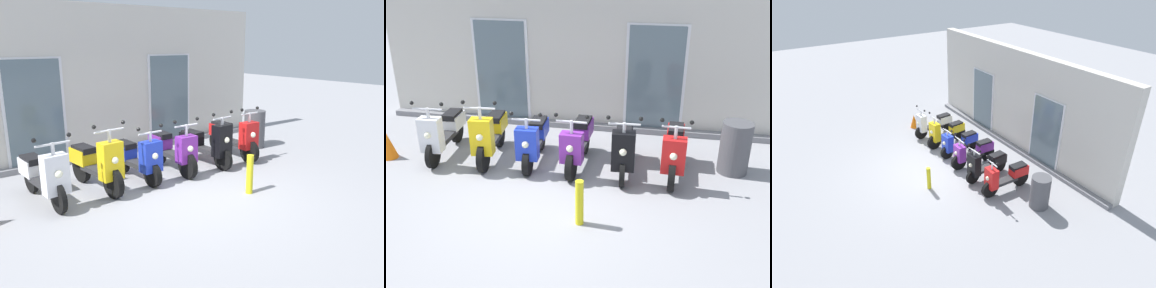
% 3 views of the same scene
% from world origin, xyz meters
% --- Properties ---
extents(ground_plane, '(40.00, 40.00, 0.00)m').
position_xyz_m(ground_plane, '(0.00, 0.00, 0.00)').
color(ground_plane, '#939399').
extents(storefront_facade, '(8.67, 0.50, 3.40)m').
position_xyz_m(storefront_facade, '(0.00, 3.28, 1.65)').
color(storefront_facade, beige).
rests_on(storefront_facade, ground_plane).
extents(scooter_white, '(0.60, 1.66, 1.24)m').
position_xyz_m(scooter_white, '(-2.17, 1.19, 0.49)').
color(scooter_white, black).
rests_on(scooter_white, ground_plane).
extents(scooter_yellow, '(0.62, 1.64, 1.31)m').
position_xyz_m(scooter_yellow, '(-1.23, 1.20, 0.50)').
color(scooter_yellow, black).
rests_on(scooter_yellow, ground_plane).
extents(scooter_blue, '(0.56, 1.52, 1.15)m').
position_xyz_m(scooter_blue, '(-0.40, 1.24, 0.45)').
color(scooter_blue, black).
rests_on(scooter_blue, ground_plane).
extents(scooter_purple, '(0.59, 1.62, 1.19)m').
position_xyz_m(scooter_purple, '(0.43, 1.24, 0.46)').
color(scooter_purple, black).
rests_on(scooter_purple, ground_plane).
extents(scooter_black, '(0.58, 1.55, 1.23)m').
position_xyz_m(scooter_black, '(1.26, 1.14, 0.48)').
color(scooter_black, black).
rests_on(scooter_black, ground_plane).
extents(scooter_red, '(0.52, 1.61, 1.23)m').
position_xyz_m(scooter_red, '(2.12, 1.20, 0.48)').
color(scooter_red, black).
rests_on(scooter_red, ground_plane).
extents(trash_bin, '(0.52, 0.52, 0.93)m').
position_xyz_m(trash_bin, '(3.16, 1.54, 0.47)').
color(trash_bin, '#4C4C51').
rests_on(trash_bin, ground_plane).
extents(curb_bollard, '(0.12, 0.12, 0.70)m').
position_xyz_m(curb_bollard, '(0.81, -0.58, 0.35)').
color(curb_bollard, yellow).
rests_on(curb_bollard, ground_plane).
extents(traffic_cone, '(0.32, 0.32, 0.52)m').
position_xyz_m(traffic_cone, '(-3.16, 0.85, 0.26)').
color(traffic_cone, orange).
rests_on(traffic_cone, ground_plane).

